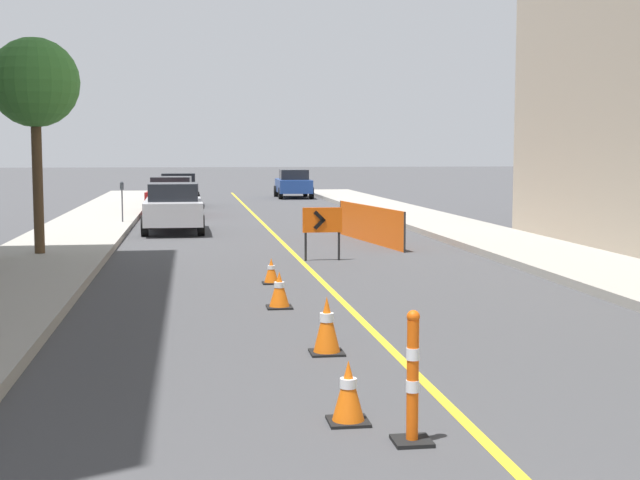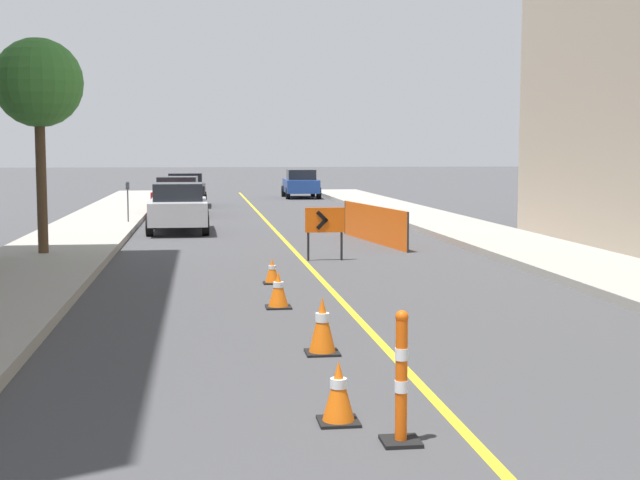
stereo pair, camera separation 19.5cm
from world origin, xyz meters
TOP-DOWN VIEW (x-y plane):
  - lane_stripe at (0.00, 27.97)m, footprint 0.12×55.93m
  - sidewalk_left at (-6.02, 27.97)m, footprint 2.90×55.93m
  - sidewalk_right at (6.02, 27.97)m, footprint 2.90×55.93m
  - traffic_cone_second at (-1.12, 7.61)m, footprint 0.39×0.39m
  - traffic_cone_third at (-0.88, 10.54)m, footprint 0.43×0.43m
  - traffic_cone_fourth at (-1.15, 13.98)m, footprint 0.42×0.42m
  - traffic_cone_fifth at (-1.03, 16.73)m, footprint 0.35×0.35m
  - delineator_post_front at (-0.66, 6.94)m, footprint 0.34×0.34m
  - arrow_barricade_primary at (0.51, 20.30)m, footprint 0.95×0.09m
  - safety_mesh_fence at (2.47, 24.30)m, footprint 0.81×5.41m
  - parked_car_curb_near at (-3.13, 28.38)m, footprint 1.94×4.32m
  - parked_car_curb_mid at (-3.33, 35.85)m, footprint 1.97×4.37m
  - parked_car_curb_far at (-3.12, 42.02)m, footprint 1.94×4.33m
  - parked_car_opposite_side at (3.16, 49.25)m, footprint 1.95×4.35m
  - parking_meter_far_curb at (-4.92, 30.70)m, footprint 0.12×0.11m
  - street_tree_left_near at (-6.16, 21.25)m, footprint 2.10×2.10m

SIDE VIEW (x-z plane):
  - lane_stripe at x=0.00m, z-range 0.00..0.01m
  - sidewalk_left at x=-6.02m, z-range 0.00..0.18m
  - sidewalk_right at x=6.02m, z-range 0.00..0.18m
  - traffic_cone_fifth at x=-1.03m, z-range 0.00..0.50m
  - traffic_cone_second at x=-1.12m, z-range 0.00..0.61m
  - traffic_cone_fourth at x=-1.15m, z-range 0.00..0.61m
  - traffic_cone_third at x=-0.88m, z-range 0.00..0.74m
  - delineator_post_front at x=-0.66m, z-range -0.08..1.12m
  - safety_mesh_fence at x=2.47m, z-range 0.00..1.06m
  - parked_car_curb_near at x=-3.13m, z-range 0.00..1.59m
  - parked_car_curb_mid at x=-3.33m, z-range 0.00..1.59m
  - parked_car_curb_far at x=-3.12m, z-range 0.00..1.59m
  - parked_car_opposite_side at x=3.16m, z-range 0.00..1.59m
  - arrow_barricade_primary at x=0.51m, z-range 0.27..1.54m
  - parking_meter_far_curb at x=-4.92m, z-range 0.46..1.86m
  - street_tree_left_near at x=-6.16m, z-range 1.62..6.70m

